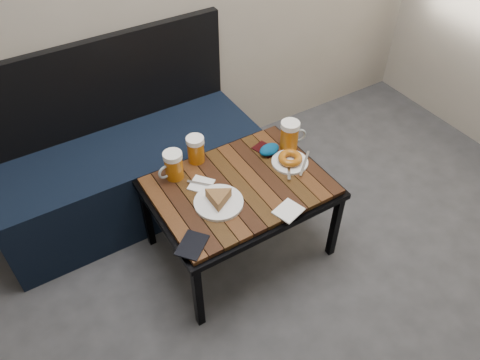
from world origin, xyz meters
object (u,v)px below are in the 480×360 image
cafe_table (240,191)px  passport_navy (192,245)px  beer_mug_left (173,165)px  beer_mug_right (290,135)px  plate_bagel (290,160)px  knit_pouch (269,150)px  beer_mug_centre (196,149)px  bench (128,171)px  plate_pie (219,200)px  passport_burgundy (265,149)px

cafe_table → passport_navy: passport_navy is taller
beer_mug_left → beer_mug_right: bearing=161.1°
plate_bagel → knit_pouch: 0.12m
beer_mug_centre → plate_bagel: 0.46m
beer_mug_left → beer_mug_right: beer_mug_right is taller
cafe_table → beer_mug_centre: bearing=109.3°
bench → passport_navy: bench is taller
passport_navy → plate_pie: bearing=86.5°
beer_mug_centre → plate_bagel: beer_mug_centre is taller
beer_mug_left → passport_burgundy: bearing=163.9°
bench → beer_mug_right: bearing=-34.0°
bench → passport_navy: size_ratio=9.95×
beer_mug_centre → passport_burgundy: 0.36m
beer_mug_left → plate_pie: 0.28m
beer_mug_right → plate_pie: beer_mug_right is taller
plate_bagel → knit_pouch: plate_bagel is taller
beer_mug_left → beer_mug_centre: size_ratio=1.04×
passport_navy → knit_pouch: knit_pouch is taller
beer_mug_right → passport_navy: size_ratio=1.09×
passport_navy → knit_pouch: size_ratio=1.26×
beer_mug_centre → beer_mug_right: 0.48m
beer_mug_left → passport_navy: 0.44m
beer_mug_left → passport_navy: bearing=64.7°
plate_bagel → passport_burgundy: bearing=107.7°
bench → beer_mug_right: (0.72, -0.49, 0.28)m
plate_pie → passport_burgundy: plate_pie is taller
passport_navy → passport_burgundy: 0.70m
plate_pie → passport_navy: plate_pie is taller
bench → plate_pie: bearing=-71.7°
bench → passport_burgundy: (0.60, -0.44, 0.20)m
cafe_table → beer_mug_left: 0.34m
passport_burgundy → knit_pouch: size_ratio=1.03×
cafe_table → beer_mug_right: bearing=16.2°
beer_mug_centre → plate_pie: size_ratio=0.62×
bench → beer_mug_centre: 0.50m
bench → beer_mug_centre: bearing=-50.6°
knit_pouch → plate_pie: bearing=-156.3°
bench → passport_burgundy: bearing=-36.2°
beer_mug_centre → passport_navy: beer_mug_centre is taller
knit_pouch → beer_mug_right: bearing=-5.3°
plate_pie → beer_mug_right: bearing=17.6°
beer_mug_centre → knit_pouch: 0.37m
bench → beer_mug_centre: bench is taller
beer_mug_centre → beer_mug_right: beer_mug_right is taller
plate_pie → passport_burgundy: size_ratio=1.96×
bench → beer_mug_right: 0.91m
passport_navy → passport_burgundy: size_ratio=1.23×
beer_mug_centre → plate_pie: beer_mug_centre is taller
cafe_table → plate_bagel: size_ratio=3.85×
plate_pie → beer_mug_left: bearing=109.3°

